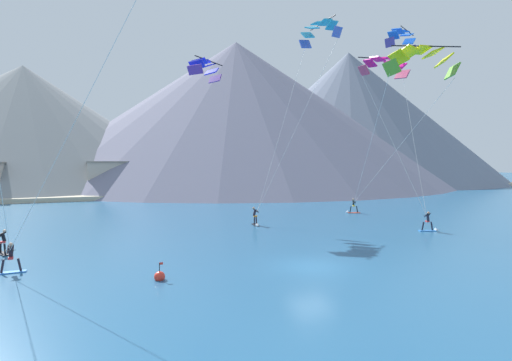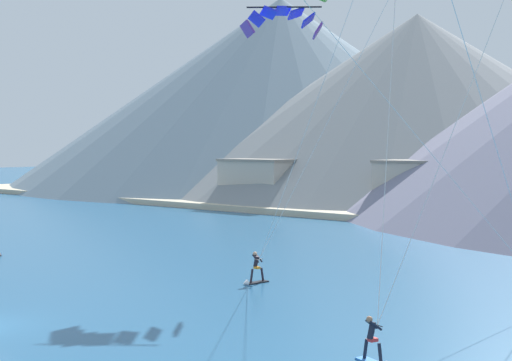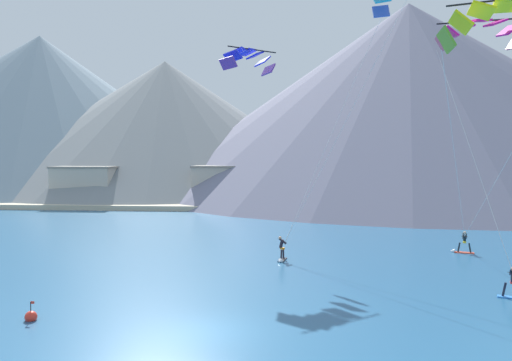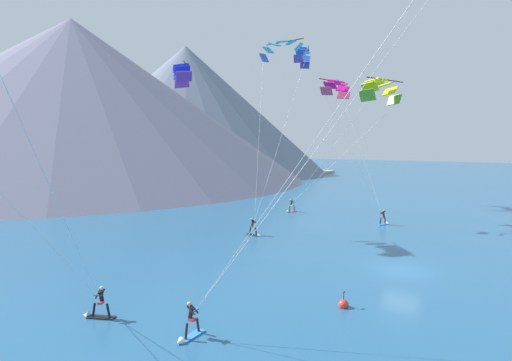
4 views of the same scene
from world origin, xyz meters
name	(u,v)px [view 2 (image 2 of 4)]	position (x,y,z in m)	size (l,w,h in m)	color
kitesurfer_mid_center	(376,350)	(15.52, 6.20, 0.55)	(1.77, 0.96, 1.80)	#337FDB
kitesurfer_far_left	(254,273)	(2.70, 14.82, 0.57)	(0.67, 1.78, 1.83)	black
parafoil_kite_distant_low_drift	(283,19)	(-0.37, 21.35, 15.89)	(4.60, 4.88, 1.94)	#632E93
shoreline_strip	(471,221)	(0.00, 50.96, 0.35)	(180.00, 10.00, 0.70)	beige
shore_building_quay_east	(415,188)	(-8.59, 55.80, 3.07)	(7.28, 6.84, 6.11)	#B7AD9E
shore_building_quay_west	(261,183)	(-28.82, 53.84, 3.02)	(9.47, 6.75, 6.03)	#B7AD9E
mountain_peak_east_shoulder	(416,104)	(-25.96, 89.82, 14.43)	(88.07, 88.07, 28.87)	gray
mountain_peak_far_spur	(281,92)	(-58.16, 95.52, 18.26)	(103.53, 103.53, 36.53)	slate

